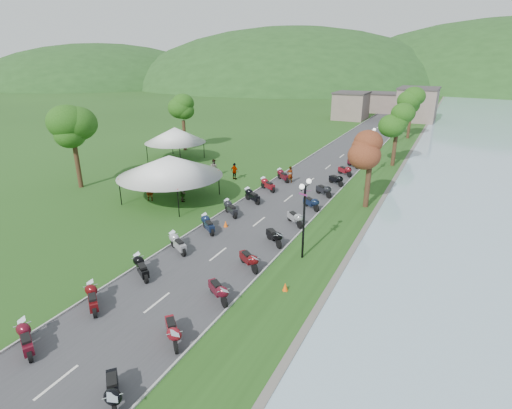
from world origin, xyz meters
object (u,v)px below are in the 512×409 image
at_px(pedestrian_a, 151,200).
at_px(vendor_tent_main, 171,178).
at_px(pedestrian_b, 214,176).
at_px(pedestrian_c, 166,182).

bearing_deg(pedestrian_a, vendor_tent_main, 12.98).
xyz_separation_m(pedestrian_b, pedestrian_c, (-3.29, -3.94, 0.00)).
height_order(vendor_tent_main, pedestrian_a, vendor_tent_main).
height_order(pedestrian_a, pedestrian_c, pedestrian_c).
bearing_deg(pedestrian_a, pedestrian_c, 93.39).
distance_m(vendor_tent_main, pedestrian_c, 5.97).
bearing_deg(pedestrian_b, pedestrian_c, 51.06).
height_order(pedestrian_b, pedestrian_c, pedestrian_c).
bearing_deg(pedestrian_c, pedestrian_a, -29.24).
xyz_separation_m(pedestrian_a, pedestrian_b, (0.93, 9.04, 0.00)).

